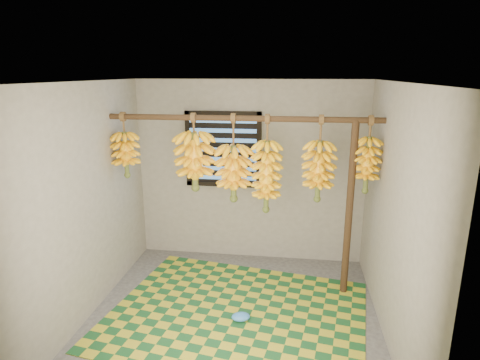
% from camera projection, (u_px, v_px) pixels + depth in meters
% --- Properties ---
extents(floor, '(3.00, 3.00, 0.01)m').
position_uv_depth(floor, '(233.00, 319.00, 4.18)').
color(floor, '#434343').
rests_on(floor, ground).
extents(ceiling, '(3.00, 3.00, 0.01)m').
position_uv_depth(ceiling, '(232.00, 81.00, 3.55)').
color(ceiling, silver).
rests_on(ceiling, wall_back).
extents(wall_back, '(3.00, 0.01, 2.40)m').
position_uv_depth(wall_back, '(250.00, 172.00, 5.30)').
color(wall_back, slate).
rests_on(wall_back, floor).
extents(wall_left, '(0.01, 3.00, 2.40)m').
position_uv_depth(wall_left, '(86.00, 203.00, 4.06)').
color(wall_left, slate).
rests_on(wall_left, floor).
extents(wall_right, '(0.01, 3.00, 2.40)m').
position_uv_depth(wall_right, '(394.00, 217.00, 3.67)').
color(wall_right, slate).
rests_on(wall_right, floor).
extents(window, '(1.00, 0.04, 1.00)m').
position_uv_depth(window, '(223.00, 150.00, 5.24)').
color(window, black).
rests_on(window, wall_back).
extents(hanging_pole, '(3.00, 0.06, 0.06)m').
position_uv_depth(hanging_pole, '(242.00, 118.00, 4.33)').
color(hanging_pole, '#402917').
rests_on(hanging_pole, wall_left).
extents(support_post, '(0.08, 0.08, 2.00)m').
position_uv_depth(support_post, '(349.00, 211.00, 4.43)').
color(support_post, '#402917').
rests_on(support_post, floor).
extents(woven_mat, '(2.91, 2.48, 0.01)m').
position_uv_depth(woven_mat, '(237.00, 314.00, 4.25)').
color(woven_mat, '#164D24').
rests_on(woven_mat, floor).
extents(plastic_bag, '(0.22, 0.19, 0.08)m').
position_uv_depth(plastic_bag, '(241.00, 317.00, 4.12)').
color(plastic_bag, '#387FD1').
rests_on(plastic_bag, woven_mat).
extents(banana_bunch_a, '(0.32, 0.32, 0.75)m').
position_uv_depth(banana_bunch_a, '(126.00, 155.00, 4.62)').
color(banana_bunch_a, brown).
rests_on(banana_bunch_a, hanging_pole).
extents(banana_bunch_b, '(0.43, 0.43, 0.87)m').
position_uv_depth(banana_bunch_b, '(195.00, 161.00, 4.52)').
color(banana_bunch_b, brown).
rests_on(banana_bunch_b, hanging_pole).
extents(banana_bunch_c, '(0.38, 0.38, 0.98)m').
position_uv_depth(banana_bunch_c, '(234.00, 173.00, 4.50)').
color(banana_bunch_c, brown).
rests_on(banana_bunch_c, hanging_pole).
extents(banana_bunch_d, '(0.32, 0.32, 1.10)m').
position_uv_depth(banana_bunch_d, '(266.00, 177.00, 4.46)').
color(banana_bunch_d, brown).
rests_on(banana_bunch_d, hanging_pole).
extents(banana_bunch_e, '(0.35, 0.35, 0.95)m').
position_uv_depth(banana_bunch_e, '(319.00, 171.00, 4.36)').
color(banana_bunch_e, brown).
rests_on(banana_bunch_e, hanging_pole).
extents(banana_bunch_f, '(0.27, 0.27, 0.83)m').
position_uv_depth(banana_bunch_f, '(367.00, 165.00, 4.27)').
color(banana_bunch_f, brown).
rests_on(banana_bunch_f, hanging_pole).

